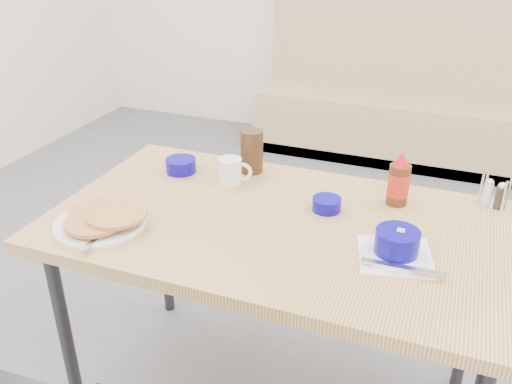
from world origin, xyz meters
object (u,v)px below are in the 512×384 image
(grits_setting, at_px, (397,246))
(butter_bowl, at_px, (327,204))
(creamer_bowl, at_px, (181,165))
(syrup_bottle, at_px, (399,182))
(dining_table, at_px, (278,238))
(pancake_plate, at_px, (102,220))
(condiment_caddy, at_px, (494,195))
(amber_tumbler, at_px, (252,151))
(coffee_mug, at_px, (231,171))
(booth_bench, at_px, (391,108))

(grits_setting, xyz_separation_m, butter_bowl, (-0.24, 0.19, -0.01))
(creamer_bowl, xyz_separation_m, syrup_bottle, (0.77, 0.03, 0.05))
(dining_table, bearing_deg, creamer_bowl, 154.79)
(pancake_plate, distance_m, creamer_bowl, 0.43)
(condiment_caddy, bearing_deg, creamer_bowl, -151.14)
(dining_table, relative_size, creamer_bowl, 12.69)
(pancake_plate, relative_size, amber_tumbler, 1.88)
(pancake_plate, bearing_deg, butter_bowl, 29.26)
(condiment_caddy, bearing_deg, butter_bowl, -133.80)
(dining_table, distance_m, creamer_bowl, 0.51)
(pancake_plate, bearing_deg, dining_table, 24.31)
(grits_setting, xyz_separation_m, amber_tumbler, (-0.57, 0.38, 0.04))
(syrup_bottle, bearing_deg, dining_table, -142.41)
(coffee_mug, bearing_deg, butter_bowl, -11.11)
(creamer_bowl, distance_m, butter_bowl, 0.58)
(booth_bench, distance_m, creamer_bowl, 2.41)
(booth_bench, relative_size, creamer_bowl, 17.22)
(condiment_caddy, bearing_deg, grits_setting, -98.92)
(dining_table, relative_size, amber_tumbler, 8.94)
(grits_setting, xyz_separation_m, syrup_bottle, (-0.04, 0.32, 0.04))
(grits_setting, distance_m, amber_tumbler, 0.69)
(coffee_mug, xyz_separation_m, butter_bowl, (0.36, -0.07, -0.03))
(condiment_caddy, bearing_deg, pancake_plate, -130.96)
(condiment_caddy, bearing_deg, amber_tumbler, -155.91)
(coffee_mug, height_order, condiment_caddy, condiment_caddy)
(dining_table, height_order, grits_setting, grits_setting)
(pancake_plate, distance_m, coffee_mug, 0.48)
(syrup_bottle, bearing_deg, pancake_plate, -149.99)
(grits_setting, relative_size, condiment_caddy, 2.45)
(coffee_mug, xyz_separation_m, syrup_bottle, (0.56, 0.06, 0.03))
(pancake_plate, xyz_separation_m, creamer_bowl, (0.04, 0.43, 0.00))
(coffee_mug, distance_m, creamer_bowl, 0.21)
(dining_table, height_order, creamer_bowl, creamer_bowl)
(grits_setting, distance_m, condiment_caddy, 0.48)
(grits_setting, bearing_deg, pancake_plate, -170.13)
(pancake_plate, relative_size, coffee_mug, 2.49)
(booth_bench, bearing_deg, amber_tumbler, -95.44)
(pancake_plate, relative_size, grits_setting, 1.14)
(dining_table, height_order, butter_bowl, butter_bowl)
(dining_table, relative_size, butter_bowl, 15.22)
(booth_bench, distance_m, dining_table, 2.56)
(booth_bench, bearing_deg, grits_setting, -82.08)
(coffee_mug, bearing_deg, booth_bench, 84.14)
(butter_bowl, bearing_deg, creamer_bowl, 170.77)
(butter_bowl, relative_size, syrup_bottle, 0.51)
(condiment_caddy, height_order, syrup_bottle, syrup_bottle)
(amber_tumbler, bearing_deg, booth_bench, 84.56)
(butter_bowl, bearing_deg, dining_table, -134.86)
(pancake_plate, height_order, grits_setting, grits_setting)
(booth_bench, relative_size, amber_tumbler, 12.14)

